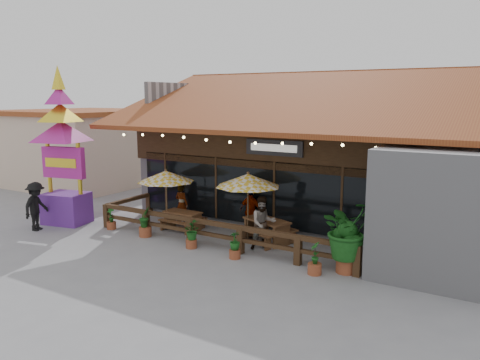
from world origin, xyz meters
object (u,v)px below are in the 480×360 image
Objects in this scene: umbrella_right at (248,181)px; thai_sign_tower at (62,135)px; umbrella_left at (166,177)px; picnic_table_left at (183,217)px; picnic_table_right at (267,227)px; tropical_plant at (348,231)px; pedestrian at (36,206)px.

thai_sign_tower is at bearing -166.29° from umbrella_right.
umbrella_left reaches higher than picnic_table_left.
picnic_table_left is at bearing -176.19° from picnic_table_right.
tropical_plant is 11.52m from pedestrian.
pedestrian reaches higher than picnic_table_left.
umbrella_right reaches higher than pedestrian.
picnic_table_left is at bearing 20.31° from thai_sign_tower.
picnic_table_left is 3.48m from picnic_table_right.
pedestrian is (-4.02, -2.73, -1.09)m from umbrella_left.
picnic_table_left is 5.68m from thai_sign_tower.
umbrella_right reaches higher than picnic_table_right.
picnic_table_left is 0.79× the size of pedestrian.
umbrella_right reaches higher than tropical_plant.
pedestrian is at bearing -157.68° from umbrella_right.
umbrella_right is at bearing 13.71° from thai_sign_tower.
picnic_table_right is at bearing 157.41° from tropical_plant.
picnic_table_right is at bearing 13.39° from thai_sign_tower.
thai_sign_tower is (-7.29, -1.78, 1.37)m from umbrella_right.
umbrella_right is at bearing 162.57° from tropical_plant.
picnic_table_right is at bearing 3.81° from picnic_table_left.
picnic_table_left is 0.67× the size of tropical_plant.
picnic_table_right is 0.31× the size of thai_sign_tower.
tropical_plant is at bearing -7.25° from umbrella_left.
thai_sign_tower reaches higher than picnic_table_left.
umbrella_right reaches higher than umbrella_left.
picnic_table_left is (0.60, 0.20, -1.54)m from umbrella_left.
thai_sign_tower reaches higher than umbrella_left.
umbrella_left reaches higher than tropical_plant.
picnic_table_left is (-2.79, -0.11, -1.65)m from umbrella_right.
pedestrian is (-11.38, -1.79, -0.31)m from tropical_plant.
thai_sign_tower is 2.86m from pedestrian.
umbrella_right is 1.13× the size of tropical_plant.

